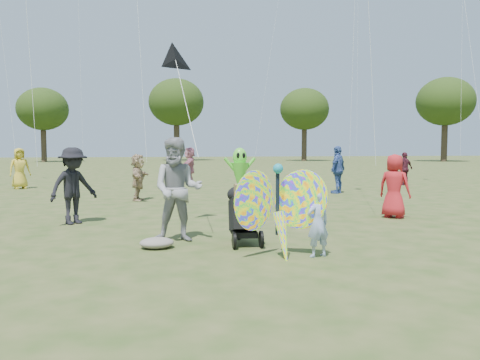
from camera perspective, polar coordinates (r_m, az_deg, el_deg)
The scene contains 16 objects.
ground at distance 8.01m, azimuth 3.56°, elevation -8.59°, with size 160.00×160.00×0.00m, color #51592B.
child_girl at distance 7.55m, azimuth 9.49°, elevation -5.26°, with size 0.39×0.26×1.07m, color #99ACD8.
adult_man at distance 8.71m, azimuth -7.61°, elevation -1.17°, with size 0.94×0.73×1.93m, color gray.
grey_bag at distance 8.30m, azimuth -10.12°, elevation -7.55°, with size 0.59×0.48×0.19m, color gray.
crowd_a at distance 12.18m, azimuth 18.30°, elevation -0.70°, with size 0.77×0.50×1.58m, color red.
crowd_b at distance 11.26m, azimuth -19.67°, elevation -0.68°, with size 1.13×0.65×1.75m, color black.
crowd_c at distance 18.12m, azimuth 11.84°, elevation 1.24°, with size 1.06×0.44×1.80m, color #375499.
crowd_d at distance 15.67m, azimuth -12.33°, elevation 0.33°, with size 1.42×0.45×1.53m, color tan.
crowd_g at distance 21.76m, azimuth -25.28°, elevation 1.29°, with size 0.84×0.55×1.73m, color gold.
crowd_h at distance 22.89m, azimuth 19.45°, elevation 1.31°, with size 0.89×0.37×1.53m, color #521B2A.
crowd_j at distance 22.52m, azimuth -6.14°, elevation 1.77°, with size 1.63×0.52×1.76m, color #C16E87.
jogging_stroller at distance 8.45m, azimuth 0.38°, elevation -3.70°, with size 0.55×1.07×1.09m.
butterfly_kite at distance 7.37m, azimuth 4.84°, elevation -3.84°, with size 1.74×0.75×1.70m.
delta_kite_rig at distance 10.48m, azimuth -7.86°, elevation 14.29°, with size 0.89×1.86×2.50m.
alien_kite at distance 14.60m, azimuth -0.03°, elevation 0.95°, with size 1.12×0.69×1.74m.
tree_line at distance 53.10m, azimuth -5.24°, elevation 9.51°, with size 91.78×33.60×10.79m.
Camera 1 is at (-2.02, -7.55, 1.75)m, focal length 35.00 mm.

